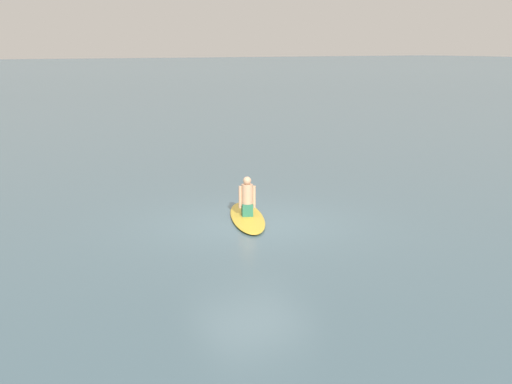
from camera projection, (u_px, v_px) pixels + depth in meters
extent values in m
plane|color=slate|center=(252.00, 224.00, 15.41)|extent=(400.00, 400.00, 0.00)
ellipsoid|color=gold|center=(247.00, 217.00, 15.83)|extent=(1.93, 3.10, 0.08)
cube|color=#26664C|center=(247.00, 209.00, 15.79)|extent=(0.35, 0.37, 0.28)
cylinder|color=tan|center=(247.00, 194.00, 15.71)|extent=(0.35, 0.35, 0.47)
sphere|color=tan|center=(247.00, 181.00, 15.65)|extent=(0.19, 0.19, 0.19)
cylinder|color=tan|center=(254.00, 197.00, 15.74)|extent=(0.10, 0.10, 0.52)
cylinder|color=tan|center=(240.00, 197.00, 15.71)|extent=(0.10, 0.10, 0.52)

